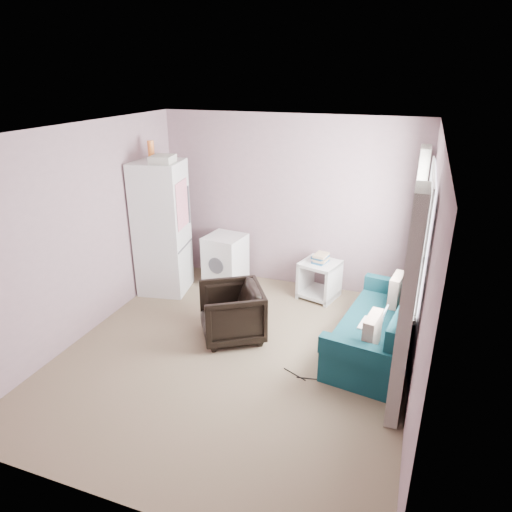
{
  "coord_description": "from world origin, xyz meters",
  "views": [
    {
      "loc": [
        1.73,
        -4.08,
        3.02
      ],
      "look_at": [
        0.05,
        0.6,
        1.0
      ],
      "focal_mm": 32.0,
      "sensor_mm": 36.0,
      "label": 1
    }
  ],
  "objects": [
    {
      "name": "room",
      "position": [
        0.02,
        0.01,
        1.25
      ],
      "size": [
        3.84,
        4.24,
        2.54
      ],
      "color": "#7C6951",
      "rests_on": "ground"
    },
    {
      "name": "side_table",
      "position": [
        0.59,
        1.75,
        0.31
      ],
      "size": [
        0.6,
        0.6,
        0.67
      ],
      "rotation": [
        0.0,
        0.0,
        -0.26
      ],
      "color": "silver",
      "rests_on": "ground"
    },
    {
      "name": "armchair",
      "position": [
        -0.17,
        0.35,
        0.37
      ],
      "size": [
        0.94,
        0.96,
        0.73
      ],
      "primitive_type": "imported",
      "rotation": [
        0.0,
        0.0,
        -1.02
      ],
      "color": "black",
      "rests_on": "ground"
    },
    {
      "name": "floor_cables",
      "position": [
        0.84,
        -0.14,
        0.01
      ],
      "size": [
        0.47,
        0.14,
        0.01
      ],
      "rotation": [
        0.0,
        0.0,
        -0.09
      ],
      "color": "black",
      "rests_on": "ground"
    },
    {
      "name": "washing_machine",
      "position": [
        -0.85,
        1.74,
        0.4
      ],
      "size": [
        0.6,
        0.6,
        0.76
      ],
      "rotation": [
        0.0,
        0.0,
        -0.13
      ],
      "color": "silver",
      "rests_on": "ground"
    },
    {
      "name": "window_dressing",
      "position": [
        1.78,
        0.7,
        1.11
      ],
      "size": [
        0.17,
        2.62,
        2.18
      ],
      "color": "white",
      "rests_on": "ground"
    },
    {
      "name": "sofa",
      "position": [
        1.58,
        0.61,
        0.29
      ],
      "size": [
        1.06,
        1.88,
        0.79
      ],
      "rotation": [
        0.0,
        0.0,
        -0.15
      ],
      "color": "#0F3D46",
      "rests_on": "ground"
    },
    {
      "name": "fridge",
      "position": [
        -1.6,
        1.24,
        0.97
      ],
      "size": [
        0.76,
        0.76,
        2.16
      ],
      "rotation": [
        0.0,
        0.0,
        0.18
      ],
      "color": "silver",
      "rests_on": "ground"
    }
  ]
}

